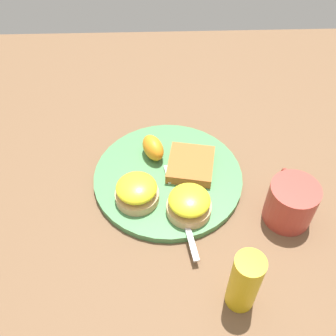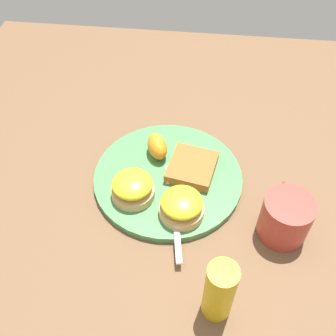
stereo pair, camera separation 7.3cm
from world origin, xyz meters
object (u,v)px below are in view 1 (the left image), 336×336
Objects in this scene: sandwich_benedict_right at (189,203)px; hashbrown_patty at (191,164)px; sandwich_benedict_left at (137,191)px; cup at (291,203)px; orange_wedge at (153,148)px; condiment_bottle at (245,282)px; fork at (180,201)px.

sandwich_benedict_right reaches higher than hashbrown_patty.
cup reaches higher than sandwich_benedict_left.
condiment_bottle is (-0.29, -0.13, 0.02)m from orange_wedge.
fork is (-0.01, -0.08, -0.02)m from sandwich_benedict_left.
sandwich_benedict_left is 1.31× the size of orange_wedge.
sandwich_benedict_left is at bearing 164.46° from orange_wedge.
hashbrown_patty is at bearing 12.35° from condiment_bottle.
orange_wedge is 0.32m from condiment_bottle.
sandwich_benedict_right is 0.15m from orange_wedge.
sandwich_benedict_right is at bearing -155.92° from orange_wedge.
orange_wedge reaches higher than fork.
fork is 0.19m from cup.
condiment_bottle is (-0.26, -0.06, 0.03)m from hashbrown_patty.
fork is at bearing 81.77° from cup.
sandwich_benedict_left is at bearing 40.23° from condiment_bottle.
sandwich_benedict_left is at bearing 82.80° from fork.
sandwich_benedict_right is 0.03m from fork.
cup is 0.18m from condiment_bottle.
orange_wedge is at bearing 63.75° from hashbrown_patty.
fork is 0.20m from condiment_bottle.
cup is at bearing -92.23° from sandwich_benedict_right.
sandwich_benedict_right is at bearing 23.19° from condiment_bottle.
fork is at bearing 34.89° from sandwich_benedict_right.
hashbrown_patty is 0.08m from fork.
orange_wedge is 0.54× the size of cup.
sandwich_benedict_left is 0.86× the size of hashbrown_patty.
hashbrown_patty is at bearing 56.43° from cup.
sandwich_benedict_left reaches higher than fork.
fork is 1.82× the size of condiment_bottle.
hashbrown_patty is at bearing -54.85° from sandwich_benedict_left.
orange_wedge is at bearing -15.54° from sandwich_benedict_left.
fork is at bearing -97.20° from sandwich_benedict_left.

